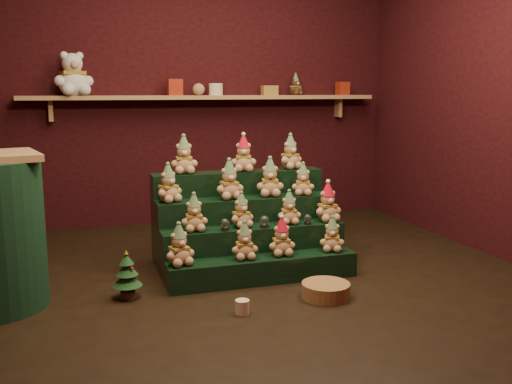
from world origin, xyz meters
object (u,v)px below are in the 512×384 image
object	(u,v)px
brown_bear	(296,85)
wicker_basket	(326,290)
snow_globe_a	(225,225)
snow_globe_c	(308,219)
mug_right	(334,293)
mini_christmas_tree	(127,275)
riser_tier_front	(263,269)
snow_globe_b	(264,222)
mug_left	(242,307)
white_bear	(72,68)

from	to	relation	value
brown_bear	wicker_basket	bearing A→B (deg)	-131.79
snow_globe_a	snow_globe_c	world-z (taller)	snow_globe_a
mug_right	snow_globe_c	bearing A→B (deg)	83.21
mini_christmas_tree	snow_globe_a	bearing A→B (deg)	16.01
riser_tier_front	mini_christmas_tree	bearing A→B (deg)	-177.09
snow_globe_a	snow_globe_b	world-z (taller)	snow_globe_b
snow_globe_b	snow_globe_c	distance (m)	0.35
snow_globe_a	snow_globe_c	size ratio (longest dim) A/B	1.14
riser_tier_front	mug_left	world-z (taller)	riser_tier_front
snow_globe_b	brown_bear	bearing A→B (deg)	62.08
mug_left	mug_right	bearing A→B (deg)	4.12
riser_tier_front	brown_bear	xyz separation A→B (m)	(1.00, 1.92, 1.34)
white_bear	brown_bear	xyz separation A→B (m)	(2.23, 0.00, -0.14)
wicker_basket	snow_globe_a	bearing A→B (deg)	131.55
riser_tier_front	snow_globe_a	size ratio (longest dim) A/B	16.06
wicker_basket	brown_bear	xyz separation A→B (m)	(0.70, 2.37, 1.38)
wicker_basket	brown_bear	distance (m)	2.83
snow_globe_c	mug_right	distance (m)	0.74
mug_right	white_bear	xyz separation A→B (m)	(-1.57, 2.42, 1.52)
snow_globe_c	brown_bear	size ratio (longest dim) A/B	0.35
snow_globe_a	brown_bear	xyz separation A→B (m)	(1.24, 1.76, 1.02)
brown_bear	riser_tier_front	bearing A→B (deg)	-142.65
snow_globe_b	white_bear	xyz separation A→B (m)	(-1.30, 1.76, 1.17)
snow_globe_b	mug_left	xyz separation A→B (m)	(-0.38, -0.70, -0.36)
snow_globe_b	snow_globe_c	size ratio (longest dim) A/B	1.18
riser_tier_front	mug_left	bearing A→B (deg)	-120.37
mini_christmas_tree	white_bear	world-z (taller)	white_bear
wicker_basket	mug_left	bearing A→B (deg)	-171.05
snow_globe_b	mini_christmas_tree	distance (m)	1.08
riser_tier_front	snow_globe_a	xyz separation A→B (m)	(-0.24, 0.16, 0.31)
mini_christmas_tree	snow_globe_b	bearing A→B (deg)	11.46
snow_globe_a	snow_globe_c	distance (m)	0.65
snow_globe_c	wicker_basket	world-z (taller)	snow_globe_c
snow_globe_c	mini_christmas_tree	xyz separation A→B (m)	(-1.38, -0.21, -0.24)
wicker_basket	brown_bear	size ratio (longest dim) A/B	1.50
mini_christmas_tree	brown_bear	size ratio (longest dim) A/B	1.54
mug_right	wicker_basket	distance (m)	0.06
snow_globe_b	mini_christmas_tree	size ratio (longest dim) A/B	0.27
snow_globe_b	mug_left	bearing A→B (deg)	-118.43
mug_right	white_bear	bearing A→B (deg)	123.03
mug_left	wicker_basket	world-z (taller)	wicker_basket
mini_christmas_tree	brown_bear	world-z (taller)	brown_bear
riser_tier_front	mug_left	size ratio (longest dim) A/B	15.86
snow_globe_a	brown_bear	world-z (taller)	brown_bear
snow_globe_b	mug_right	bearing A→B (deg)	-67.46
snow_globe_b	white_bear	world-z (taller)	white_bear
snow_globe_b	mug_right	size ratio (longest dim) A/B	0.93
mini_christmas_tree	mug_left	world-z (taller)	mini_christmas_tree
snow_globe_a	mug_right	size ratio (longest dim) A/B	0.90
white_bear	snow_globe_b	bearing A→B (deg)	-67.46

